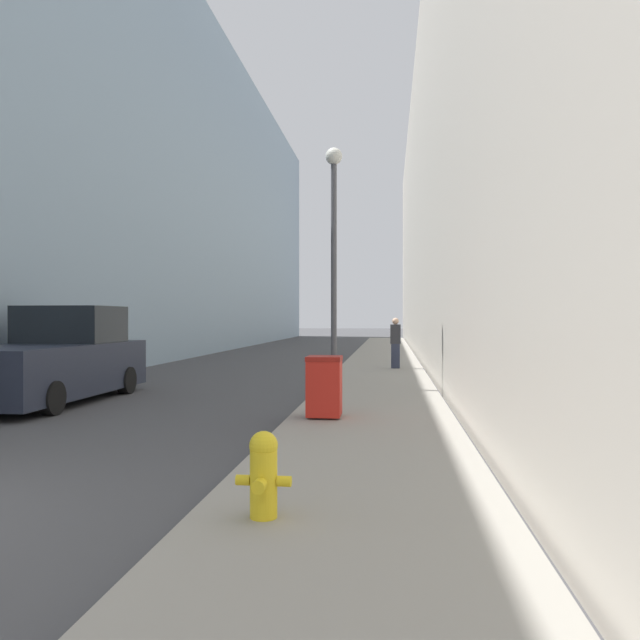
# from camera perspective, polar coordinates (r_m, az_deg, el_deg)

# --- Properties ---
(sidewalk_right) EXTENTS (2.82, 60.00, 0.12)m
(sidewalk_right) POSITION_cam_1_polar(r_m,az_deg,el_deg) (22.44, 5.63, -4.25)
(sidewalk_right) COLOR gray
(sidewalk_right) RESTS_ON ground
(building_left_glass) EXTENTS (12.00, 60.00, 17.14)m
(building_left_glass) POSITION_cam_1_polar(r_m,az_deg,el_deg) (34.48, -19.65, 11.51)
(building_left_glass) COLOR #849EB2
(building_left_glass) RESTS_ON ground
(building_right_stone) EXTENTS (12.00, 60.00, 14.68)m
(building_right_stone) POSITION_cam_1_polar(r_m,az_deg,el_deg) (31.70, 19.79, 10.26)
(building_right_stone) COLOR beige
(building_right_stone) RESTS_ON ground
(fire_hydrant) EXTENTS (0.47, 0.36, 0.73)m
(fire_hydrant) POSITION_cam_1_polar(r_m,az_deg,el_deg) (5.42, -5.19, -13.70)
(fire_hydrant) COLOR yellow
(fire_hydrant) RESTS_ON sidewalk_right
(trash_bin) EXTENTS (0.58, 0.62, 1.04)m
(trash_bin) POSITION_cam_1_polar(r_m,az_deg,el_deg) (10.56, 0.40, -6.05)
(trash_bin) COLOR red
(trash_bin) RESTS_ON sidewalk_right
(lamppost) EXTENTS (0.41, 0.41, 5.82)m
(lamppost) POSITION_cam_1_polar(r_m,az_deg,el_deg) (15.26, 1.27, 7.08)
(lamppost) COLOR #4C4C51
(lamppost) RESTS_ON sidewalk_right
(pickup_truck) EXTENTS (2.24, 5.30, 2.07)m
(pickup_truck) POSITION_cam_1_polar(r_m,az_deg,el_deg) (14.62, -23.22, -3.47)
(pickup_truck) COLOR #232838
(pickup_truck) RESTS_ON ground
(pedestrian_on_sidewalk) EXTENTS (0.34, 0.22, 1.68)m
(pedestrian_on_sidewalk) POSITION_cam_1_polar(r_m,az_deg,el_deg) (20.91, 6.91, -2.09)
(pedestrian_on_sidewalk) COLOR #2D3347
(pedestrian_on_sidewalk) RESTS_ON sidewalk_right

